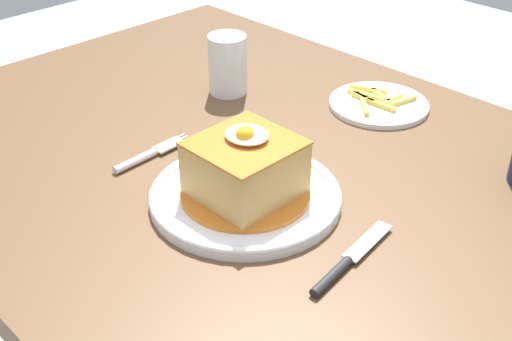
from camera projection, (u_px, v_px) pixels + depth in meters
name	position (u px, v px, depth m)	size (l,w,h in m)	color
dining_table	(303.00, 244.00, 0.99)	(1.40, 0.85, 0.73)	brown
main_plate	(245.00, 195.00, 0.91)	(0.26, 0.26, 0.02)	white
sandwich_meal	(245.00, 169.00, 0.88)	(0.18, 0.18, 0.10)	#C66B23
fork	(146.00, 156.00, 1.00)	(0.02, 0.14, 0.01)	silver
knife	(343.00, 266.00, 0.79)	(0.04, 0.17, 0.01)	#262628
drinking_glass	(228.00, 68.00, 1.18)	(0.07, 0.07, 0.10)	gold
side_plate_fries	(378.00, 104.00, 1.15)	(0.17, 0.17, 0.02)	white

